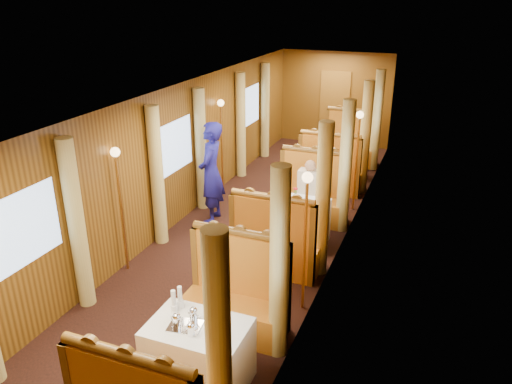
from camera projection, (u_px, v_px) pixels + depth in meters
The scene contains 46 objects.
floor at pixel (254, 235), 8.75m from camera, with size 3.00×12.00×0.01m, color black, non-canonical shape.
ceiling at pixel (253, 93), 7.80m from camera, with size 3.00×12.00×0.01m, color silver, non-canonical shape.
wall_far at pixel (335, 99), 13.45m from camera, with size 3.00×2.50×0.01m, color brown, non-canonical shape.
wall_left at pixel (174, 158), 8.78m from camera, with size 12.00×2.50×0.01m, color brown, non-canonical shape.
wall_right at pixel (343, 179), 7.77m from camera, with size 12.00×2.50×0.01m, color brown, non-canonical shape.
doorway_far at pixel (334, 108), 13.52m from camera, with size 0.80×0.04×2.00m, color brown.
table_near at pixel (199, 355), 5.34m from camera, with size 1.05×0.72×0.75m, color white.
banquette_near_aft at pixel (236, 300), 6.19m from camera, with size 1.30×0.55×1.34m.
table_mid at pixel (295, 222), 8.36m from camera, with size 1.05×0.72×0.75m, color white.
banquette_mid_fwd at pixel (275, 247), 7.46m from camera, with size 1.30×0.55×1.34m.
banquette_mid_aft at pixel (311, 198), 9.21m from camera, with size 1.30×0.55×1.34m.
table_far at pixel (340, 160), 11.38m from camera, with size 1.05×0.72×0.75m, color white.
banquette_far_fwd at pixel (330, 173), 10.48m from camera, with size 1.30×0.55×1.34m.
banquette_far_aft at pixel (349, 146), 12.23m from camera, with size 1.30×0.55×1.34m.
tea_tray at pixel (185, 326), 5.18m from camera, with size 0.34×0.26×0.01m, color silver.
teapot_left at pixel (177, 322), 5.16m from camera, with size 0.15×0.11×0.12m, color silver, non-canonical shape.
teapot_right at pixel (191, 330), 5.04m from camera, with size 0.14×0.10×0.11m, color silver, non-canonical shape.
teapot_back at pixel (194, 315), 5.27m from camera, with size 0.15×0.11×0.12m, color silver, non-canonical shape.
fruit_plate at pixel (218, 335), 5.02m from camera, with size 0.23×0.23×0.05m.
cup_inboard at pixel (174, 303), 5.39m from camera, with size 0.08×0.08×0.26m.
cup_outboard at pixel (180, 299), 5.46m from camera, with size 0.08×0.08×0.26m.
rose_vase_mid at pixel (296, 192), 8.16m from camera, with size 0.06×0.06×0.36m.
rose_vase_far at pixel (343, 137), 11.18m from camera, with size 0.06×0.06×0.36m.
window_left_near at pixel (20, 231), 5.68m from camera, with size 1.20×0.90×0.01m, color #91ADD3, non-canonical shape.
curtain_left_near_b at pixel (77, 226), 6.42m from camera, with size 0.22×0.22×2.35m, color tan.
window_right_near at pixel (264, 282), 4.68m from camera, with size 1.20×0.90×0.01m, color #91ADD3, non-canonical shape.
curtain_right_near_a at pixel (219, 356), 4.15m from camera, with size 0.22×0.22×2.35m, color tan.
curtain_right_near_b at pixel (279, 266), 5.50m from camera, with size 0.22×0.22×2.35m, color tan.
window_left_mid at pixel (174, 147), 8.70m from camera, with size 1.20×0.90×0.01m, color #91ADD3, non-canonical shape.
curtain_left_mid_a at pixel (157, 177), 8.10m from camera, with size 0.22×0.22×2.35m, color tan.
curtain_left_mid_b at pixel (201, 150), 9.44m from camera, with size 0.22×0.22×2.35m, color tan.
window_right_mid at pixel (343, 167), 7.70m from camera, with size 1.20×0.90×0.01m, color #91ADD3, non-canonical shape.
curtain_right_mid_a at pixel (323, 201), 7.17m from camera, with size 0.22×0.22×2.35m, color tan.
curtain_right_mid_b at pixel (345, 168), 8.51m from camera, with size 0.22×0.22×2.35m, color tan.
window_left_far at pixel (249, 106), 11.72m from camera, with size 1.20×0.90×0.01m, color #91ADD3, non-canonical shape.
curtain_left_far_a at pixel (241, 126), 11.12m from camera, with size 0.22×0.22×2.35m, color tan.
curtain_left_far_b at pixel (265, 111), 12.46m from camera, with size 0.22×0.22×2.35m, color tan.
window_right_far at pixel (377, 117), 10.72m from camera, with size 1.20×0.90×0.01m, color #91ADD3, non-canonical shape.
curtain_right_far_a at pixel (365, 138), 10.19m from camera, with size 0.22×0.22×2.35m, color tan.
curtain_right_far_b at pixel (377, 121), 11.53m from camera, with size 0.22×0.22×2.35m, color tan.
sconce_left_fore at pixel (119, 185), 7.19m from camera, with size 0.14×0.14×1.95m.
sconce_right_fore at pixel (306, 214), 6.25m from camera, with size 0.14×0.14×1.95m.
sconce_left_aft at pixel (221, 127), 10.21m from camera, with size 0.14×0.14×1.95m.
sconce_right_aft at pixel (358, 141), 9.27m from camera, with size 0.14×0.14×1.95m.
steward at pixel (211, 173), 8.96m from camera, with size 0.68×0.45×1.87m, color navy.
passenger at pixel (309, 186), 8.91m from camera, with size 0.40×0.44×0.76m.
Camera 1 is at (2.88, -7.27, 4.01)m, focal length 35.00 mm.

